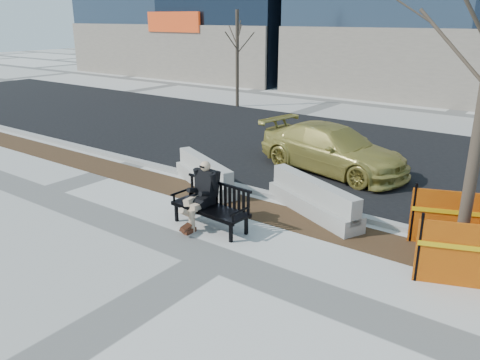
{
  "coord_description": "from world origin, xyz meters",
  "views": [
    {
      "loc": [
        5.49,
        -6.59,
        4.58
      ],
      "look_at": [
        -0.63,
        1.68,
        1.07
      ],
      "focal_mm": 35.92,
      "sensor_mm": 36.0,
      "label": 1
    }
  ],
  "objects_px": {
    "seated_man": "(204,224)",
    "jersey_barrier_left": "(205,186)",
    "bench": "(210,227)",
    "tree_fence": "(457,265)",
    "sedan": "(331,171)",
    "jersey_barrier_right": "(313,214)"
  },
  "relations": [
    {
      "from": "jersey_barrier_left",
      "to": "jersey_barrier_right",
      "type": "height_order",
      "value": "jersey_barrier_right"
    },
    {
      "from": "seated_man",
      "to": "jersey_barrier_left",
      "type": "bearing_deg",
      "value": 133.58
    },
    {
      "from": "seated_man",
      "to": "tree_fence",
      "type": "bearing_deg",
      "value": 19.39
    },
    {
      "from": "seated_man",
      "to": "sedan",
      "type": "xyz_separation_m",
      "value": [
        0.58,
        5.46,
        0.0
      ]
    },
    {
      "from": "jersey_barrier_right",
      "to": "bench",
      "type": "bearing_deg",
      "value": -100.75
    },
    {
      "from": "tree_fence",
      "to": "jersey_barrier_left",
      "type": "relative_size",
      "value": 2.31
    },
    {
      "from": "sedan",
      "to": "jersey_barrier_left",
      "type": "distance_m",
      "value": 4.12
    },
    {
      "from": "bench",
      "to": "sedan",
      "type": "xyz_separation_m",
      "value": [
        0.32,
        5.53,
        0.0
      ]
    },
    {
      "from": "tree_fence",
      "to": "jersey_barrier_right",
      "type": "height_order",
      "value": "tree_fence"
    },
    {
      "from": "bench",
      "to": "tree_fence",
      "type": "distance_m",
      "value": 5.21
    },
    {
      "from": "sedan",
      "to": "jersey_barrier_right",
      "type": "relative_size",
      "value": 1.61
    },
    {
      "from": "tree_fence",
      "to": "sedan",
      "type": "xyz_separation_m",
      "value": [
        -4.66,
        4.02,
        0.0
      ]
    },
    {
      "from": "seated_man",
      "to": "jersey_barrier_left",
      "type": "relative_size",
      "value": 0.52
    },
    {
      "from": "jersey_barrier_left",
      "to": "jersey_barrier_right",
      "type": "xyz_separation_m",
      "value": [
        3.41,
        0.05,
        0.0
      ]
    },
    {
      "from": "bench",
      "to": "sedan",
      "type": "height_order",
      "value": "sedan"
    },
    {
      "from": "tree_fence",
      "to": "sedan",
      "type": "relative_size",
      "value": 1.36
    },
    {
      "from": "seated_man",
      "to": "sedan",
      "type": "height_order",
      "value": "seated_man"
    },
    {
      "from": "bench",
      "to": "jersey_barrier_left",
      "type": "height_order",
      "value": "bench"
    },
    {
      "from": "tree_fence",
      "to": "jersey_barrier_right",
      "type": "distance_m",
      "value": 3.53
    },
    {
      "from": "sedan",
      "to": "jersey_barrier_right",
      "type": "bearing_deg",
      "value": -150.42
    },
    {
      "from": "bench",
      "to": "jersey_barrier_left",
      "type": "bearing_deg",
      "value": 136.82
    },
    {
      "from": "jersey_barrier_left",
      "to": "bench",
      "type": "bearing_deg",
      "value": -22.72
    }
  ]
}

